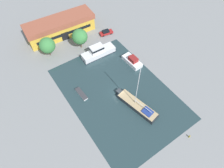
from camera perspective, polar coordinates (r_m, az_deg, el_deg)
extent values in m
plane|color=gray|center=(54.42, 1.64, -2.53)|extent=(440.00, 440.00, 0.00)
cube|color=#23383D|center=(54.42, 1.64, -2.53)|extent=(25.12, 36.60, 0.01)
cube|color=gold|center=(72.42, -14.42, 14.98)|extent=(22.78, 8.41, 4.21)
cube|color=brown|center=(70.73, -14.92, 16.86)|extent=(23.46, 8.66, 1.70)
cube|color=black|center=(70.05, -13.20, 13.13)|extent=(2.40, 0.20, 2.95)
cube|color=black|center=(69.54, -13.33, 13.66)|extent=(19.00, 1.18, 1.05)
cylinder|color=brown|center=(66.38, -8.85, 11.16)|extent=(0.36, 0.36, 2.53)
sphere|color=#387A3D|center=(64.40, -9.20, 13.21)|extent=(4.87, 4.87, 4.87)
cylinder|color=brown|center=(66.00, -17.39, 8.59)|extent=(0.28, 0.28, 2.22)
sphere|color=#387A3D|center=(64.10, -18.02, 10.44)|extent=(4.83, 4.83, 4.83)
cube|color=maroon|center=(71.15, -1.66, 14.45)|extent=(4.77, 2.54, 0.71)
cube|color=black|center=(70.70, -1.81, 14.82)|extent=(2.59, 1.97, 0.59)
cube|color=black|center=(71.09, -0.90, 15.06)|extent=(0.28, 1.45, 0.47)
cylinder|color=black|center=(72.39, -0.87, 14.90)|extent=(0.62, 0.30, 0.60)
cylinder|color=black|center=(71.23, -0.31, 14.17)|extent=(0.62, 0.30, 0.60)
cylinder|color=black|center=(71.53, -2.99, 14.29)|extent=(0.62, 0.30, 0.60)
cylinder|color=black|center=(70.35, -2.45, 13.55)|extent=(0.62, 0.30, 0.60)
cube|color=#23282D|center=(51.84, 7.22, -6.21)|extent=(5.22, 11.90, 1.23)
cube|color=#23282D|center=(53.86, 1.98, -2.25)|extent=(1.53, 1.44, 1.23)
cube|color=tan|center=(51.29, 7.30, -5.84)|extent=(5.01, 11.42, 0.08)
cylinder|color=silver|center=(46.05, 7.30, -0.89)|extent=(0.16, 0.16, 13.24)
cylinder|color=silver|center=(49.89, 8.97, -6.30)|extent=(1.18, 5.11, 0.12)
cube|color=navy|center=(50.38, 10.13, -7.81)|extent=(2.52, 2.91, 0.30)
cube|color=silver|center=(63.30, -3.88, 8.86)|extent=(10.82, 3.59, 1.87)
cube|color=black|center=(63.86, -3.85, 8.35)|extent=(10.93, 3.66, 0.18)
cube|color=silver|center=(61.78, -4.42, 9.98)|extent=(4.15, 2.47, 2.05)
cube|color=black|center=(61.64, -4.43, 10.12)|extent=(4.23, 2.54, 0.66)
cube|color=silver|center=(54.46, -8.72, -2.84)|extent=(1.44, 4.56, 0.57)
cube|color=#333338|center=(54.19, -8.77, -2.64)|extent=(1.53, 4.74, 0.08)
cube|color=white|center=(61.27, 5.74, 6.47)|extent=(3.11, 6.77, 1.33)
cube|color=maroon|center=(60.17, 6.08, 7.07)|extent=(2.09, 2.74, 1.19)
cylinder|color=olive|center=(51.33, 21.19, -13.86)|extent=(0.28, 0.28, 0.57)
sphere|color=olive|center=(51.01, 21.32, -13.69)|extent=(0.31, 0.31, 0.31)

